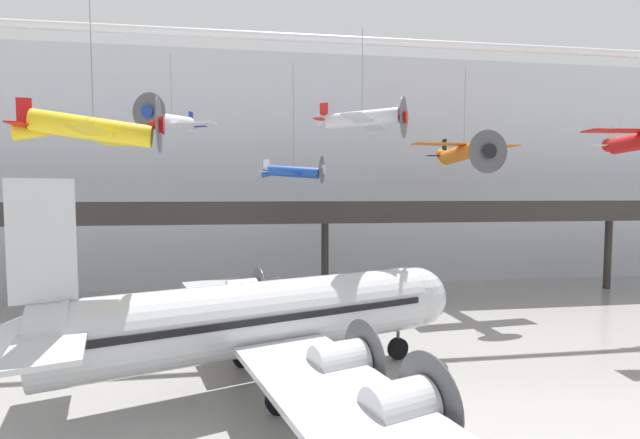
% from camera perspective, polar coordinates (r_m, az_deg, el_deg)
% --- Properties ---
extents(ground_plane, '(260.00, 260.00, 0.00)m').
position_cam_1_polar(ground_plane, '(22.69, 9.05, -22.96)').
color(ground_plane, '#9E9B96').
extents(hangar_back_wall, '(140.00, 3.00, 25.05)m').
position_cam_1_polar(hangar_back_wall, '(48.13, -0.61, 6.41)').
color(hangar_back_wall, silver).
rests_on(hangar_back_wall, ground).
extents(mezzanine_walkway, '(110.00, 3.20, 9.38)m').
position_cam_1_polar(mezzanine_walkway, '(39.86, 0.88, 0.13)').
color(mezzanine_walkway, '#2D2B28').
rests_on(mezzanine_walkway, ground).
extents(ceiling_truss_beam, '(120.00, 0.60, 0.60)m').
position_cam_1_polar(ceiling_truss_beam, '(34.94, 2.74, 22.84)').
color(ceiling_truss_beam, silver).
extents(airliner_silver_main, '(24.44, 28.46, 10.71)m').
position_cam_1_polar(airliner_silver_main, '(22.69, -9.05, -12.99)').
color(airliner_silver_main, silver).
rests_on(airliner_silver_main, ground).
extents(suspended_plane_silver_racer, '(6.58, 7.37, 7.57)m').
position_cam_1_polar(suspended_plane_silver_racer, '(30.32, 5.63, 13.19)').
color(suspended_plane_silver_racer, silver).
extents(suspended_plane_white_twin, '(7.78, 6.73, 6.58)m').
position_cam_1_polar(suspended_plane_white_twin, '(37.54, -19.15, 12.21)').
color(suspended_plane_white_twin, silver).
extents(suspended_plane_yellow_lowwing, '(6.43, 7.86, 9.19)m').
position_cam_1_polar(suspended_plane_yellow_lowwing, '(22.95, -27.94, 10.58)').
color(suspended_plane_yellow_lowwing, yellow).
extents(suspended_plane_orange_highwing, '(9.91, 8.09, 9.55)m').
position_cam_1_polar(suspended_plane_orange_highwing, '(40.66, 18.62, 8.55)').
color(suspended_plane_orange_highwing, orange).
extents(suspended_plane_blue_trainer, '(5.72, 6.71, 10.25)m').
position_cam_1_polar(suspended_plane_blue_trainer, '(37.14, -3.52, 6.34)').
color(suspended_plane_blue_trainer, '#1E4CAD').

